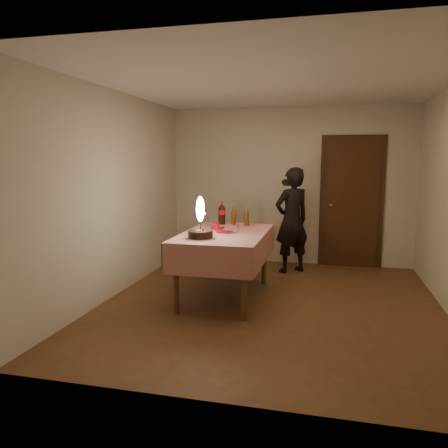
{
  "coord_description": "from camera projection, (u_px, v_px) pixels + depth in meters",
  "views": [
    {
      "loc": [
        0.66,
        -5.09,
        1.74
      ],
      "look_at": [
        -0.6,
        0.1,
        0.95
      ],
      "focal_mm": 35.0,
      "sensor_mm": 36.0,
      "label": 1
    }
  ],
  "objects": [
    {
      "name": "amber_bottle_right",
      "position": [
        246.0,
        217.0,
        5.97
      ],
      "size": [
        0.06,
        0.06,
        0.25
      ],
      "color": "#612C10",
      "rests_on": "dining_table"
    },
    {
      "name": "cola_bottle",
      "position": [
        222.0,
        213.0,
        6.12
      ],
      "size": [
        0.1,
        0.1,
        0.32
      ],
      "color": "black",
      "rests_on": "dining_table"
    },
    {
      "name": "amber_bottle_left",
      "position": [
        233.0,
        216.0,
        6.12
      ],
      "size": [
        0.06,
        0.06,
        0.25
      ],
      "color": "#612C10",
      "rests_on": "dining_table"
    },
    {
      "name": "room_shell",
      "position": [
        276.0,
        167.0,
        5.12
      ],
      "size": [
        4.04,
        4.54,
        2.62
      ],
      "color": "beige",
      "rests_on": "ground"
    },
    {
      "name": "red_cup",
      "position": [
        216.0,
        226.0,
        5.62
      ],
      "size": [
        0.08,
        0.08,
        0.1
      ],
      "primitive_type": "cylinder",
      "color": "#B30C17",
      "rests_on": "dining_table"
    },
    {
      "name": "dining_table",
      "position": [
        225.0,
        241.0,
        5.47
      ],
      "size": [
        1.02,
        1.72,
        0.84
      ],
      "color": "brown",
      "rests_on": "ground"
    },
    {
      "name": "red_plate",
      "position": [
        225.0,
        232.0,
        5.46
      ],
      "size": [
        0.22,
        0.22,
        0.01
      ],
      "primitive_type": "cylinder",
      "color": "#B00C23",
      "rests_on": "dining_table"
    },
    {
      "name": "ground",
      "position": [
        270.0,
        304.0,
        5.3
      ],
      "size": [
        4.0,
        4.5,
        0.01
      ],
      "primitive_type": "cube",
      "color": "brown",
      "rests_on": "ground"
    },
    {
      "name": "clear_cup",
      "position": [
        236.0,
        229.0,
        5.42
      ],
      "size": [
        0.07,
        0.07,
        0.09
      ],
      "primitive_type": "cylinder",
      "color": "white",
      "rests_on": "dining_table"
    },
    {
      "name": "photographer",
      "position": [
        292.0,
        220.0,
        6.72
      ],
      "size": [
        0.7,
        0.68,
        1.62
      ],
      "color": "black",
      "rests_on": "ground"
    },
    {
      "name": "napkin_stack",
      "position": [
        217.0,
        228.0,
        5.72
      ],
      "size": [
        0.15,
        0.15,
        0.02
      ],
      "primitive_type": "cube",
      "color": "#B11A14",
      "rests_on": "dining_table"
    },
    {
      "name": "birthday_cake",
      "position": [
        200.0,
        229.0,
        5.02
      ],
      "size": [
        0.36,
        0.36,
        0.49
      ],
      "color": "white",
      "rests_on": "dining_table"
    }
  ]
}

